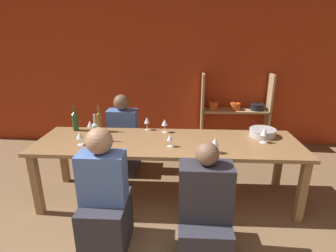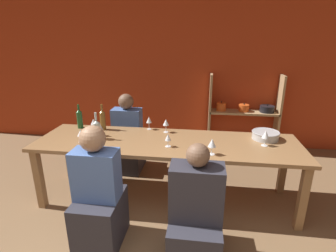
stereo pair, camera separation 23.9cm
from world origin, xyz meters
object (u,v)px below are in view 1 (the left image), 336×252
at_px(dining_table, 168,147).
at_px(person_far_a, 124,144).
at_px(wine_glass_white_c, 147,121).
at_px(wine_glass_white_d, 98,129).
at_px(wine_glass_red_a, 264,132).
at_px(wine_glass_red_b, 80,136).
at_px(wine_glass_red_c, 90,124).
at_px(person_near_b, 204,217).
at_px(wine_glass_red_d, 215,142).
at_px(mixing_bowl, 263,132).
at_px(shelf_unit, 236,121).
at_px(wine_bottle_amber, 75,121).
at_px(wine_bottle_green, 96,131).
at_px(wine_glass_white_b, 170,138).
at_px(wine_bottle_dark, 100,121).
at_px(person_near_a, 105,205).
at_px(wine_glass_white_a, 165,123).

distance_m(dining_table, person_far_a, 1.03).
height_order(wine_glass_white_c, wine_glass_white_d, wine_glass_white_c).
relative_size(wine_glass_white_c, wine_glass_white_d, 1.02).
bearing_deg(wine_glass_red_a, wine_glass_red_b, -175.32).
relative_size(wine_glass_red_c, person_near_b, 0.13).
relative_size(wine_glass_white_d, wine_glass_red_d, 0.98).
xyz_separation_m(wine_glass_white_c, wine_glass_red_b, (-0.67, -0.53, -0.02)).
bearing_deg(mixing_bowl, shelf_unit, 90.14).
distance_m(wine_bottle_amber, wine_glass_white_d, 0.45).
height_order(dining_table, wine_glass_white_c, wine_glass_white_c).
distance_m(wine_bottle_green, wine_glass_red_b, 0.19).
height_order(dining_table, wine_glass_red_c, wine_glass_red_c).
xyz_separation_m(shelf_unit, wine_glass_white_b, (-1.10, -1.86, 0.37)).
distance_m(wine_bottle_dark, person_near_a, 1.22).
height_order(dining_table, person_near_a, person_near_a).
relative_size(shelf_unit, person_near_a, 1.11).
height_order(wine_bottle_dark, wine_glass_red_d, wine_bottle_dark).
relative_size(wine_glass_red_c, wine_glass_red_d, 0.85).
relative_size(wine_bottle_dark, wine_glass_red_c, 2.34).
bearing_deg(person_far_a, wine_bottle_dark, 66.86).
height_order(wine_glass_red_a, wine_glass_red_b, wine_glass_red_a).
bearing_deg(shelf_unit, wine_glass_white_a, -130.00).
distance_m(wine_bottle_dark, wine_bottle_amber, 0.32).
bearing_deg(person_near_b, wine_glass_red_b, 153.09).
bearing_deg(wine_glass_white_b, wine_bottle_dark, 153.98).
bearing_deg(wine_bottle_green, wine_glass_red_c, 119.06).
distance_m(wine_glass_white_b, person_far_a, 1.22).
relative_size(person_near_a, person_far_a, 1.04).
relative_size(shelf_unit, wine_bottle_green, 4.14).
bearing_deg(shelf_unit, person_near_b, -106.73).
distance_m(wine_glass_white_c, wine_glass_red_d, 1.03).
distance_m(mixing_bowl, wine_glass_red_a, 0.23).
bearing_deg(wine_glass_red_a, wine_bottle_amber, 172.50).
bearing_deg(wine_glass_red_d, person_near_b, -103.87).
bearing_deg(mixing_bowl, dining_table, -168.83).
xyz_separation_m(person_near_a, person_far_a, (-0.15, 1.51, -0.02)).
height_order(wine_glass_white_b, wine_glass_white_d, wine_glass_white_d).
distance_m(wine_glass_red_a, wine_glass_red_d, 0.66).
xyz_separation_m(wine_glass_red_d, person_near_a, (-1.03, -0.49, -0.45)).
bearing_deg(person_far_a, wine_glass_white_a, 145.72).
height_order(wine_glass_white_a, wine_glass_white_c, same).
relative_size(dining_table, mixing_bowl, 9.60).
bearing_deg(wine_glass_red_b, dining_table, 9.21).
xyz_separation_m(wine_glass_red_a, person_near_a, (-1.61, -0.80, -0.45)).
bearing_deg(wine_bottle_dark, wine_bottle_green, -81.02).
bearing_deg(wine_glass_white_c, wine_glass_red_d, -40.51).
xyz_separation_m(wine_bottle_dark, wine_glass_white_d, (0.05, -0.23, -0.02)).
bearing_deg(wine_bottle_green, person_far_a, 79.82).
height_order(wine_glass_red_a, wine_glass_white_d, wine_glass_red_a).
bearing_deg(wine_glass_white_c, wine_bottle_green, -142.69).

